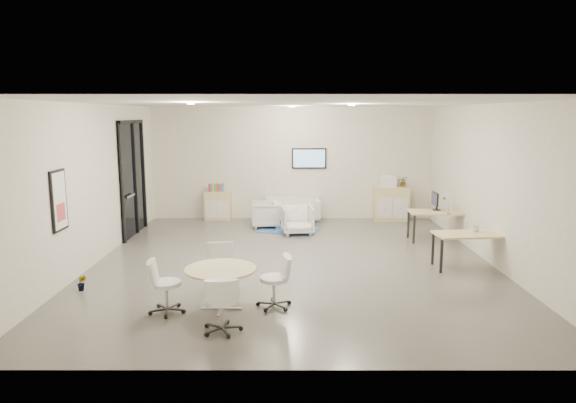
# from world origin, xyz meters

# --- Properties ---
(room_shell) EXTENTS (9.60, 10.60, 4.80)m
(room_shell) POSITION_xyz_m (0.00, 0.00, 1.60)
(room_shell) COLOR #56544E
(room_shell) RESTS_ON ground
(glass_door) EXTENTS (0.09, 1.90, 2.85)m
(glass_door) POSITION_xyz_m (-3.95, 2.51, 1.50)
(glass_door) COLOR black
(glass_door) RESTS_ON room_shell
(artwork) EXTENTS (0.05, 0.54, 1.04)m
(artwork) POSITION_xyz_m (-3.97, -1.60, 1.55)
(artwork) COLOR black
(artwork) RESTS_ON room_shell
(wall_tv) EXTENTS (0.98, 0.06, 0.58)m
(wall_tv) POSITION_xyz_m (0.50, 4.46, 1.75)
(wall_tv) COLOR black
(wall_tv) RESTS_ON room_shell
(ceiling_spots) EXTENTS (3.14, 4.14, 0.03)m
(ceiling_spots) POSITION_xyz_m (-0.20, 0.83, 3.18)
(ceiling_spots) COLOR #FFEAC6
(ceiling_spots) RESTS_ON room_shell
(sideboard_left) EXTENTS (0.73, 0.38, 0.82)m
(sideboard_left) POSITION_xyz_m (-2.11, 4.28, 0.41)
(sideboard_left) COLOR #D9BC82
(sideboard_left) RESTS_ON room_shell
(sideboard_right) EXTENTS (0.97, 0.47, 0.97)m
(sideboard_right) POSITION_xyz_m (2.84, 4.24, 0.49)
(sideboard_right) COLOR #D9BC82
(sideboard_right) RESTS_ON room_shell
(books) EXTENTS (0.43, 0.14, 0.22)m
(books) POSITION_xyz_m (-2.14, 4.29, 0.93)
(books) COLOR red
(books) RESTS_ON sideboard_left
(printer) EXTENTS (0.51, 0.44, 0.33)m
(printer) POSITION_xyz_m (2.72, 4.24, 1.13)
(printer) COLOR white
(printer) RESTS_ON sideboard_right
(loveseat) EXTENTS (1.55, 0.83, 0.57)m
(loveseat) POSITION_xyz_m (0.02, 4.12, 0.31)
(loveseat) COLOR silver
(loveseat) RESTS_ON room_shell
(blue_rug) EXTENTS (1.72, 1.38, 0.01)m
(blue_rug) POSITION_xyz_m (-0.08, 2.97, 0.01)
(blue_rug) COLOR #314B97
(blue_rug) RESTS_ON room_shell
(armchair_left) EXTENTS (0.75, 0.79, 0.75)m
(armchair_left) POSITION_xyz_m (-0.71, 3.34, 0.38)
(armchair_left) COLOR silver
(armchair_left) RESTS_ON room_shell
(armchair_right) EXTENTS (0.84, 0.79, 0.77)m
(armchair_right) POSITION_xyz_m (0.14, 2.54, 0.39)
(armchair_right) COLOR silver
(armchair_right) RESTS_ON room_shell
(desk_rear) EXTENTS (1.37, 0.69, 0.71)m
(desk_rear) POSITION_xyz_m (3.48, 1.84, 0.64)
(desk_rear) COLOR #D9BC82
(desk_rear) RESTS_ON room_shell
(desk_front) EXTENTS (1.41, 0.79, 0.71)m
(desk_front) POSITION_xyz_m (3.44, -0.44, 0.64)
(desk_front) COLOR #D9BC82
(desk_front) RESTS_ON room_shell
(monitor) EXTENTS (0.20, 0.50, 0.44)m
(monitor) POSITION_xyz_m (3.44, 1.99, 0.95)
(monitor) COLOR black
(monitor) RESTS_ON desk_rear
(round_table) EXTENTS (1.09, 1.09, 0.67)m
(round_table) POSITION_xyz_m (-1.13, -2.59, 0.58)
(round_table) COLOR #D9BC82
(round_table) RESTS_ON room_shell
(meeting_chairs) EXTENTS (2.28, 2.28, 0.82)m
(meeting_chairs) POSITION_xyz_m (-1.13, -2.59, 0.41)
(meeting_chairs) COLOR white
(meeting_chairs) RESTS_ON room_shell
(plant_cabinet) EXTENTS (0.33, 0.35, 0.22)m
(plant_cabinet) POSITION_xyz_m (3.16, 4.22, 1.08)
(plant_cabinet) COLOR #3F7F3F
(plant_cabinet) RESTS_ON sideboard_right
(plant_floor) EXTENTS (0.18, 0.29, 0.12)m
(plant_floor) POSITION_xyz_m (-3.63, -1.73, 0.06)
(plant_floor) COLOR #3F7F3F
(plant_floor) RESTS_ON room_shell
(cup) EXTENTS (0.15, 0.12, 0.14)m
(cup) POSITION_xyz_m (3.59, -0.29, 0.78)
(cup) COLOR white
(cup) RESTS_ON desk_front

